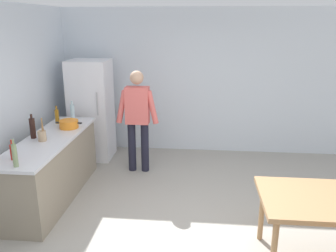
% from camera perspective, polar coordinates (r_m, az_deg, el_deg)
% --- Properties ---
extents(ground_plane, '(14.00, 14.00, 0.00)m').
position_cam_1_polar(ground_plane, '(4.29, 3.82, -17.83)').
color(ground_plane, '#9E998E').
extents(wall_back, '(6.40, 0.12, 2.70)m').
position_cam_1_polar(wall_back, '(6.62, 4.88, 7.30)').
color(wall_back, silver).
rests_on(wall_back, ground_plane).
extents(kitchen_counter, '(0.64, 2.20, 0.90)m').
position_cam_1_polar(kitchen_counter, '(5.19, -18.57, -6.58)').
color(kitchen_counter, gray).
rests_on(kitchen_counter, ground_plane).
extents(refrigerator, '(0.70, 0.67, 1.80)m').
position_cam_1_polar(refrigerator, '(6.43, -12.48, 2.59)').
color(refrigerator, white).
rests_on(refrigerator, ground_plane).
extents(person, '(0.70, 0.22, 1.70)m').
position_cam_1_polar(person, '(5.66, -5.04, 1.83)').
color(person, '#1E1E2D').
rests_on(person, ground_plane).
extents(dining_table, '(1.40, 0.90, 0.75)m').
position_cam_1_polar(dining_table, '(3.91, 25.28, -11.69)').
color(dining_table, '#9E754C').
rests_on(dining_table, ground_plane).
extents(cooking_pot, '(0.40, 0.28, 0.12)m').
position_cam_1_polar(cooking_pot, '(5.41, -16.03, 0.31)').
color(cooking_pot, orange).
rests_on(cooking_pot, kitchen_counter).
extents(utensil_jar, '(0.11, 0.11, 0.32)m').
position_cam_1_polar(utensil_jar, '(4.93, -20.06, -1.45)').
color(utensil_jar, tan).
rests_on(utensil_jar, kitchen_counter).
extents(bottle_wine_dark, '(0.08, 0.08, 0.34)m').
position_cam_1_polar(bottle_wine_dark, '(5.07, -21.44, -0.30)').
color(bottle_wine_dark, black).
rests_on(bottle_wine_dark, kitchen_counter).
extents(bottle_vinegar_tall, '(0.06, 0.06, 0.32)m').
position_cam_1_polar(bottle_vinegar_tall, '(4.15, -23.95, -4.42)').
color(bottle_vinegar_tall, gray).
rests_on(bottle_vinegar_tall, kitchen_counter).
extents(bottle_water_clear, '(0.07, 0.07, 0.30)m').
position_cam_1_polar(bottle_water_clear, '(5.88, -15.47, 2.32)').
color(bottle_water_clear, silver).
rests_on(bottle_water_clear, kitchen_counter).
extents(bottle_oil_amber, '(0.06, 0.06, 0.28)m').
position_cam_1_polar(bottle_oil_amber, '(5.70, -17.84, 1.55)').
color(bottle_oil_amber, '#996619').
rests_on(bottle_oil_amber, kitchen_counter).
extents(bottle_sauce_red, '(0.06, 0.06, 0.24)m').
position_cam_1_polar(bottle_sauce_red, '(4.39, -24.23, -3.87)').
color(bottle_sauce_red, '#B22319').
rests_on(bottle_sauce_red, kitchen_counter).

